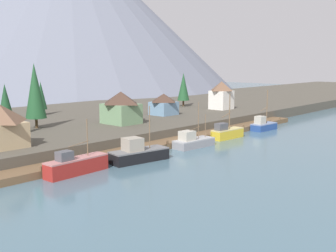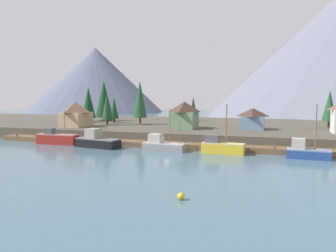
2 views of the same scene
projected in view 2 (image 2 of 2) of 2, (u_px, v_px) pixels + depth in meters
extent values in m
cube|color=#476675|center=(190.00, 139.00, 78.35)|extent=(400.00, 400.00, 1.00)
cube|color=brown|center=(168.00, 145.00, 61.25)|extent=(80.00, 4.00, 1.00)
cylinder|color=brown|center=(17.00, 137.00, 70.84)|extent=(0.36, 0.36, 1.60)
cylinder|color=brown|center=(46.00, 139.00, 68.33)|extent=(0.36, 0.36, 1.60)
cylinder|color=brown|center=(76.00, 140.00, 65.81)|extent=(0.36, 0.36, 1.60)
cylinder|color=brown|center=(110.00, 142.00, 63.29)|extent=(0.36, 0.36, 1.60)
cylinder|color=brown|center=(146.00, 144.00, 60.78)|extent=(0.36, 0.36, 1.60)
cylinder|color=brown|center=(185.00, 146.00, 58.26)|extent=(0.36, 0.36, 1.60)
cylinder|color=brown|center=(228.00, 148.00, 55.74)|extent=(0.36, 0.36, 1.60)
cylinder|color=brown|center=(274.00, 150.00, 53.23)|extent=(0.36, 0.36, 1.60)
cylinder|color=brown|center=(326.00, 153.00, 50.71)|extent=(0.36, 0.36, 1.60)
cube|color=#4C473D|center=(200.00, 128.00, 89.53)|extent=(400.00, 56.00, 2.50)
cone|color=slate|center=(96.00, 80.00, 224.54)|extent=(97.20, 97.20, 46.47)
cube|color=maroon|center=(57.00, 140.00, 65.42)|extent=(9.18, 2.57, 1.98)
cube|color=#AD6C6A|center=(57.00, 135.00, 65.32)|extent=(9.18, 2.57, 0.20)
cube|color=#4C4C51|center=(49.00, 131.00, 65.79)|extent=(2.02, 1.60, 1.22)
cylinder|color=brown|center=(65.00, 122.00, 64.56)|extent=(0.15, 0.15, 5.05)
cylinder|color=brown|center=(59.00, 125.00, 65.00)|extent=(3.44, 0.24, 0.48)
cube|color=black|center=(98.00, 143.00, 61.16)|extent=(9.48, 4.52, 1.61)
cube|color=slate|center=(98.00, 139.00, 61.08)|extent=(9.48, 4.52, 0.20)
cube|color=gray|center=(93.00, 133.00, 61.53)|extent=(2.94, 2.82, 1.92)
cylinder|color=brown|center=(105.00, 123.00, 59.88)|extent=(0.15, 0.15, 6.43)
cube|color=gray|center=(164.00, 147.00, 57.39)|extent=(8.15, 3.43, 1.24)
cube|color=#9F9FA2|center=(164.00, 143.00, 57.33)|extent=(8.15, 3.43, 0.20)
cube|color=#B2AD9E|center=(156.00, 138.00, 57.91)|extent=(2.57, 2.23, 1.62)
cylinder|color=brown|center=(170.00, 126.00, 56.62)|extent=(0.13, 0.13, 6.36)
cylinder|color=brown|center=(179.00, 133.00, 56.01)|extent=(0.11, 0.11, 4.11)
cylinder|color=brown|center=(163.00, 134.00, 57.27)|extent=(3.40, 0.32, 0.66)
cube|color=gold|center=(223.00, 149.00, 54.30)|extent=(7.53, 2.79, 1.68)
cube|color=tan|center=(223.00, 144.00, 54.22)|extent=(7.53, 2.79, 0.20)
cube|color=#4C4C51|center=(212.00, 139.00, 54.88)|extent=(2.57, 1.61, 1.33)
cylinder|color=brown|center=(226.00, 124.00, 53.71)|extent=(0.19, 0.19, 6.81)
cylinder|color=brown|center=(221.00, 127.00, 54.15)|extent=(2.53, 0.30, 0.82)
cube|color=navy|center=(308.00, 154.00, 49.83)|extent=(6.72, 3.07, 1.32)
cube|color=#6C7DA2|center=(308.00, 150.00, 49.77)|extent=(6.72, 3.07, 0.20)
cube|color=#B2AD9E|center=(298.00, 143.00, 50.26)|extent=(2.12, 1.86, 1.70)
cylinder|color=brown|center=(316.00, 127.00, 49.08)|extent=(0.19, 0.19, 7.23)
cylinder|color=brown|center=(308.00, 130.00, 49.52)|extent=(2.67, 0.29, 0.85)
cube|color=#6B8E66|center=(184.00, 120.00, 74.36)|extent=(5.67, 6.75, 3.97)
pyramid|color=#422D23|center=(184.00, 107.00, 74.08)|extent=(5.96, 7.09, 2.47)
cube|color=#6689A8|center=(253.00, 123.00, 72.32)|extent=(5.20, 5.03, 3.04)
pyramid|color=#422D23|center=(253.00, 112.00, 72.10)|extent=(5.46, 5.28, 1.93)
cube|color=tan|center=(76.00, 120.00, 78.54)|extent=(5.87, 6.77, 3.69)
pyramid|color=brown|center=(76.00, 107.00, 78.26)|extent=(6.16, 7.11, 2.68)
cylinder|color=#4C3823|center=(104.00, 119.00, 101.24)|extent=(0.50, 0.50, 1.10)
cone|color=#14381E|center=(104.00, 99.00, 100.67)|extent=(5.79, 5.79, 11.98)
cylinder|color=#4C3823|center=(140.00, 121.00, 85.77)|extent=(0.50, 0.50, 1.92)
cone|color=#1E4C28|center=(140.00, 99.00, 85.23)|extent=(3.84, 3.84, 10.18)
cylinder|color=#4C3823|center=(193.00, 119.00, 98.16)|extent=(0.50, 0.50, 1.36)
cone|color=#194223|center=(193.00, 107.00, 97.82)|extent=(2.58, 2.58, 6.40)
cylinder|color=#4C3823|center=(107.00, 122.00, 84.23)|extent=(0.50, 0.50, 1.36)
cone|color=#194223|center=(107.00, 106.00, 83.84)|extent=(3.19, 3.19, 7.42)
cylinder|color=#4C3823|center=(114.00, 121.00, 91.64)|extent=(0.50, 0.50, 1.30)
cone|color=#194223|center=(114.00, 108.00, 91.31)|extent=(2.79, 2.79, 6.33)
cylinder|color=#4C3823|center=(89.00, 120.00, 94.86)|extent=(0.50, 0.50, 1.26)
cone|color=#14381E|center=(88.00, 103.00, 94.39)|extent=(4.25, 4.25, 9.41)
cylinder|color=#4C3823|center=(329.00, 125.00, 75.20)|extent=(0.50, 0.50, 1.67)
cone|color=#1E4C28|center=(329.00, 106.00, 74.80)|extent=(3.32, 3.32, 7.54)
sphere|color=gold|center=(181.00, 196.00, 29.47)|extent=(0.70, 0.70, 0.70)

